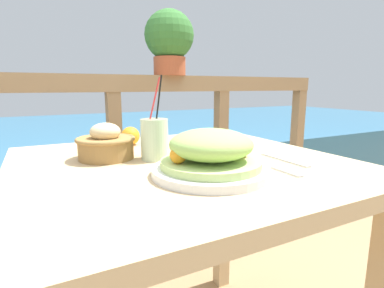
{
  "coord_description": "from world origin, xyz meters",
  "views": [
    {
      "loc": [
        -0.37,
        -0.77,
        0.99
      ],
      "look_at": [
        0.0,
        -0.07,
        0.84
      ],
      "focal_mm": 28.0,
      "sensor_mm": 36.0,
      "label": 1
    }
  ],
  "objects_px": {
    "salad_plate": "(211,156)",
    "bread_basket": "(106,144)",
    "drink_glass": "(155,139)",
    "potted_plant": "(169,40)"
  },
  "relations": [
    {
      "from": "drink_glass",
      "to": "potted_plant",
      "type": "height_order",
      "value": "potted_plant"
    },
    {
      "from": "potted_plant",
      "to": "salad_plate",
      "type": "bearing_deg",
      "value": -108.06
    },
    {
      "from": "drink_glass",
      "to": "bread_basket",
      "type": "xyz_separation_m",
      "value": [
        -0.13,
        0.07,
        -0.02
      ]
    },
    {
      "from": "drink_glass",
      "to": "potted_plant",
      "type": "distance_m",
      "value": 0.97
    },
    {
      "from": "salad_plate",
      "to": "potted_plant",
      "type": "bearing_deg",
      "value": 71.94
    },
    {
      "from": "salad_plate",
      "to": "bread_basket",
      "type": "relative_size",
      "value": 1.66
    },
    {
      "from": "salad_plate",
      "to": "bread_basket",
      "type": "bearing_deg",
      "value": 123.45
    },
    {
      "from": "bread_basket",
      "to": "drink_glass",
      "type": "bearing_deg",
      "value": -30.04
    },
    {
      "from": "drink_glass",
      "to": "bread_basket",
      "type": "relative_size",
      "value": 1.42
    },
    {
      "from": "salad_plate",
      "to": "potted_plant",
      "type": "distance_m",
      "value": 1.14
    }
  ]
}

